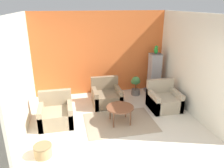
{
  "coord_description": "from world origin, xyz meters",
  "views": [
    {
      "loc": [
        -1.16,
        -3.44,
        2.97
      ],
      "look_at": [
        0.0,
        1.85,
        0.97
      ],
      "focal_mm": 35.0,
      "sensor_mm": 36.0,
      "label": 1
    }
  ],
  "objects_px": {
    "birdcage": "(154,75)",
    "potted_plant": "(136,85)",
    "armchair_left": "(56,114)",
    "wicker_basket": "(43,150)",
    "armchair_right": "(164,100)",
    "armchair_middle": "(106,97)",
    "coffee_table": "(120,108)",
    "parrot": "(156,50)"
  },
  "relations": [
    {
      "from": "parrot",
      "to": "potted_plant",
      "type": "relative_size",
      "value": 0.43
    },
    {
      "from": "coffee_table",
      "to": "parrot",
      "type": "distance_m",
      "value": 2.7
    },
    {
      "from": "parrot",
      "to": "wicker_basket",
      "type": "xyz_separation_m",
      "value": [
        -3.56,
        -2.78,
        -1.38
      ]
    },
    {
      "from": "birdcage",
      "to": "parrot",
      "type": "bearing_deg",
      "value": 90.0
    },
    {
      "from": "coffee_table",
      "to": "wicker_basket",
      "type": "height_order",
      "value": "coffee_table"
    },
    {
      "from": "armchair_right",
      "to": "birdcage",
      "type": "relative_size",
      "value": 0.61
    },
    {
      "from": "coffee_table",
      "to": "armchair_left",
      "type": "height_order",
      "value": "armchair_left"
    },
    {
      "from": "coffee_table",
      "to": "wicker_basket",
      "type": "relative_size",
      "value": 1.88
    },
    {
      "from": "coffee_table",
      "to": "armchair_left",
      "type": "xyz_separation_m",
      "value": [
        -1.63,
        0.32,
        -0.15
      ]
    },
    {
      "from": "birdcage",
      "to": "potted_plant",
      "type": "relative_size",
      "value": 2.12
    },
    {
      "from": "birdcage",
      "to": "potted_plant",
      "type": "distance_m",
      "value": 0.76
    },
    {
      "from": "coffee_table",
      "to": "armchair_left",
      "type": "relative_size",
      "value": 0.84
    },
    {
      "from": "potted_plant",
      "to": "wicker_basket",
      "type": "distance_m",
      "value": 3.94
    },
    {
      "from": "coffee_table",
      "to": "birdcage",
      "type": "distance_m",
      "value": 2.47
    },
    {
      "from": "birdcage",
      "to": "parrot",
      "type": "distance_m",
      "value": 0.86
    },
    {
      "from": "armchair_right",
      "to": "armchair_middle",
      "type": "distance_m",
      "value": 1.74
    },
    {
      "from": "armchair_left",
      "to": "armchair_middle",
      "type": "xyz_separation_m",
      "value": [
        1.5,
        0.84,
        0.0
      ]
    },
    {
      "from": "armchair_middle",
      "to": "wicker_basket",
      "type": "height_order",
      "value": "armchair_middle"
    },
    {
      "from": "coffee_table",
      "to": "potted_plant",
      "type": "bearing_deg",
      "value": 60.02
    },
    {
      "from": "armchair_right",
      "to": "wicker_basket",
      "type": "relative_size",
      "value": 2.25
    },
    {
      "from": "armchair_middle",
      "to": "potted_plant",
      "type": "xyz_separation_m",
      "value": [
        1.13,
        0.55,
        0.09
      ]
    },
    {
      "from": "coffee_table",
      "to": "parrot",
      "type": "bearing_deg",
      "value": 46.9
    },
    {
      "from": "armchair_left",
      "to": "parrot",
      "type": "height_order",
      "value": "parrot"
    },
    {
      "from": "armchair_middle",
      "to": "birdcage",
      "type": "height_order",
      "value": "birdcage"
    },
    {
      "from": "coffee_table",
      "to": "armchair_middle",
      "type": "distance_m",
      "value": 1.18
    },
    {
      "from": "armchair_left",
      "to": "armchair_middle",
      "type": "distance_m",
      "value": 1.72
    },
    {
      "from": "coffee_table",
      "to": "potted_plant",
      "type": "relative_size",
      "value": 1.09
    },
    {
      "from": "potted_plant",
      "to": "wicker_basket",
      "type": "bearing_deg",
      "value": -136.85
    },
    {
      "from": "armchair_left",
      "to": "wicker_basket",
      "type": "bearing_deg",
      "value": -100.79
    },
    {
      "from": "armchair_left",
      "to": "armchair_middle",
      "type": "bearing_deg",
      "value": 29.39
    },
    {
      "from": "parrot",
      "to": "armchair_left",
      "type": "bearing_deg",
      "value": -156.02
    },
    {
      "from": "armchair_middle",
      "to": "parrot",
      "type": "xyz_separation_m",
      "value": [
        1.82,
        0.63,
        1.25
      ]
    },
    {
      "from": "armchair_right",
      "to": "coffee_table",
      "type": "bearing_deg",
      "value": -160.15
    },
    {
      "from": "armchair_left",
      "to": "wicker_basket",
      "type": "height_order",
      "value": "armchair_left"
    },
    {
      "from": "parrot",
      "to": "armchair_middle",
      "type": "bearing_deg",
      "value": -160.85
    },
    {
      "from": "armchair_left",
      "to": "birdcage",
      "type": "height_order",
      "value": "birdcage"
    },
    {
      "from": "armchair_middle",
      "to": "coffee_table",
      "type": "bearing_deg",
      "value": -83.31
    },
    {
      "from": "armchair_left",
      "to": "armchair_right",
      "type": "height_order",
      "value": "same"
    },
    {
      "from": "armchair_right",
      "to": "armchair_middle",
      "type": "height_order",
      "value": "same"
    },
    {
      "from": "armchair_left",
      "to": "birdcage",
      "type": "xyz_separation_m",
      "value": [
        3.32,
        1.47,
        0.39
      ]
    },
    {
      "from": "coffee_table",
      "to": "armchair_right",
      "type": "xyz_separation_m",
      "value": [
        1.48,
        0.53,
        -0.15
      ]
    },
    {
      "from": "armchair_middle",
      "to": "potted_plant",
      "type": "height_order",
      "value": "armchair_middle"
    }
  ]
}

